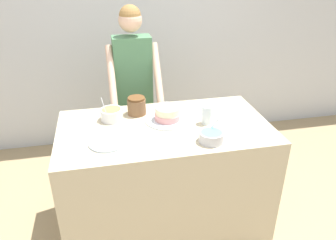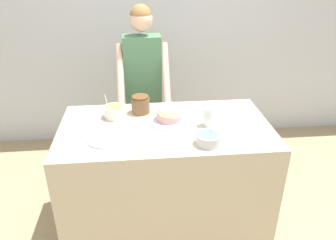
# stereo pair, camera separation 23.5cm
# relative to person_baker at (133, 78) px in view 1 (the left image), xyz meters

# --- Properties ---
(wall_back) EXTENTS (10.00, 0.05, 2.60)m
(wall_back) POSITION_rel_person_baker_xyz_m (0.14, 0.80, 0.24)
(wall_back) COLOR silver
(wall_back) RESTS_ON ground_plane
(counter) EXTENTS (1.56, 0.86, 0.93)m
(counter) POSITION_rel_person_baker_xyz_m (0.14, -0.77, -0.59)
(counter) COLOR #C6B793
(counter) RESTS_ON ground_plane
(person_baker) EXTENTS (0.46, 0.46, 1.70)m
(person_baker) POSITION_rel_person_baker_xyz_m (0.00, 0.00, 0.00)
(person_baker) COLOR #2D2D38
(person_baker) RESTS_ON ground_plane
(cake) EXTENTS (0.34, 0.34, 0.12)m
(cake) POSITION_rel_person_baker_xyz_m (0.18, -0.68, -0.07)
(cake) COLOR silver
(cake) RESTS_ON counter
(frosting_bowl_blue) EXTENTS (0.17, 0.17, 0.15)m
(frosting_bowl_blue) POSITION_rel_person_baker_xyz_m (0.40, -1.05, -0.08)
(frosting_bowl_blue) COLOR silver
(frosting_bowl_blue) RESTS_ON counter
(frosting_bowl_yellow) EXTENTS (0.17, 0.17, 0.20)m
(frosting_bowl_yellow) POSITION_rel_person_baker_xyz_m (-0.24, -0.58, -0.07)
(frosting_bowl_yellow) COLOR white
(frosting_bowl_yellow) RESTS_ON counter
(drinking_glass) EXTENTS (0.07, 0.07, 0.14)m
(drinking_glass) POSITION_rel_person_baker_xyz_m (0.45, -0.79, -0.05)
(drinking_glass) COLOR silver
(drinking_glass) RESTS_ON counter
(ceramic_plate) EXTENTS (0.25, 0.25, 0.01)m
(ceramic_plate) POSITION_rel_person_baker_xyz_m (-0.29, -0.93, -0.12)
(ceramic_plate) COLOR silver
(ceramic_plate) RESTS_ON counter
(stoneware_jar) EXTENTS (0.15, 0.15, 0.14)m
(stoneware_jar) POSITION_rel_person_baker_xyz_m (-0.04, -0.52, -0.05)
(stoneware_jar) COLOR brown
(stoneware_jar) RESTS_ON counter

